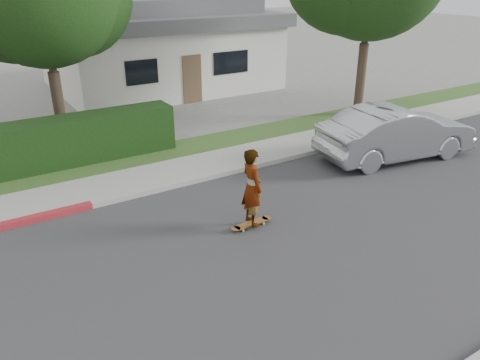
{
  "coord_description": "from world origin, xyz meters",
  "views": [
    {
      "loc": [
        -1.36,
        -6.67,
        5.39
      ],
      "look_at": [
        3.86,
        1.68,
        1.0
      ],
      "focal_mm": 35.0,
      "sensor_mm": 36.0,
      "label": 1
    }
  ],
  "objects": [
    {
      "name": "skateboarder",
      "position": [
        3.86,
        1.18,
        1.01
      ],
      "size": [
        0.49,
        0.69,
        1.8
      ],
      "primitive_type": "imported",
      "rotation": [
        0.0,
        0.0,
        1.48
      ],
      "color": "white",
      "rests_on": "skateboard"
    },
    {
      "name": "sidewalk_far",
      "position": [
        0.0,
        5.0,
        0.06
      ],
      "size": [
        60.0,
        1.6,
        0.12
      ],
      "primitive_type": "cube",
      "color": "gray",
      "rests_on": "ground"
    },
    {
      "name": "car_silver",
      "position": [
        10.08,
        2.49,
        0.83
      ],
      "size": [
        5.23,
        2.51,
        1.65
      ],
      "primitive_type": "imported",
      "rotation": [
        0.0,
        0.0,
        1.41
      ],
      "color": "#A7AAAE",
      "rests_on": "ground"
    },
    {
      "name": "planting_strip",
      "position": [
        0.0,
        6.6,
        0.05
      ],
      "size": [
        60.0,
        1.6,
        0.1
      ],
      "primitive_type": "cube",
      "color": "#2D4C1E",
      "rests_on": "ground"
    },
    {
      "name": "skateboard",
      "position": [
        3.86,
        1.18,
        0.09
      ],
      "size": [
        1.09,
        0.27,
        0.1
      ],
      "rotation": [
        0.0,
        0.0,
        0.05
      ],
      "color": "gold",
      "rests_on": "ground"
    },
    {
      "name": "house",
      "position": [
        8.0,
        16.0,
        2.1
      ],
      "size": [
        10.6,
        8.6,
        4.3
      ],
      "color": "beige",
      "rests_on": "ground"
    },
    {
      "name": "ground",
      "position": [
        0.0,
        0.0,
        0.0
      ],
      "size": [
        120.0,
        120.0,
        0.0
      ],
      "primitive_type": "plane",
      "color": "slate",
      "rests_on": "ground"
    },
    {
      "name": "road",
      "position": [
        0.0,
        0.0,
        0.01
      ],
      "size": [
        60.0,
        8.0,
        0.01
      ],
      "primitive_type": "cube",
      "color": "#2D2D30",
      "rests_on": "ground"
    },
    {
      "name": "curb_far",
      "position": [
        0.0,
        4.1,
        0.07
      ],
      "size": [
        60.0,
        0.2,
        0.15
      ],
      "primitive_type": "cube",
      "color": "#9E9E99",
      "rests_on": "ground"
    }
  ]
}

